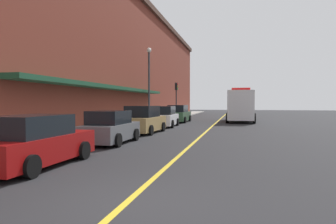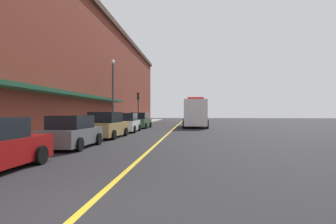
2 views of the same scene
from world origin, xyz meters
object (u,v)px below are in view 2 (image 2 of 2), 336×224
object	(u,v)px
parked_car_2	(107,126)
parking_meter_0	(90,122)
box_truck	(195,113)
parked_car_4	(140,121)
parked_car_3	(127,123)
traffic_light_near	(138,102)
street_lamp_left	(113,86)
parked_car_1	(72,133)
parking_meter_1	(81,123)

from	to	relation	value
parked_car_2	parking_meter_0	xyz separation A→B (m)	(-1.40, 0.50, 0.22)
box_truck	parked_car_4	bearing A→B (deg)	-66.42
parked_car_3	box_truck	size ratio (longest dim) A/B	0.48
parked_car_4	traffic_light_near	bearing A→B (deg)	14.05
parked_car_4	parking_meter_0	distance (m)	11.37
box_truck	traffic_light_near	world-z (taller)	traffic_light_near
parked_car_3	parking_meter_0	bearing A→B (deg)	162.19
parked_car_3	street_lamp_left	size ratio (longest dim) A/B	0.62
street_lamp_left	traffic_light_near	xyz separation A→B (m)	(0.66, 9.63, -1.24)
parked_car_2	parked_car_3	distance (m)	5.57
parked_car_1	parked_car_3	bearing A→B (deg)	-0.80
box_truck	traffic_light_near	distance (m)	8.50
parked_car_1	street_lamp_left	distance (m)	14.09
parked_car_2	street_lamp_left	bearing A→B (deg)	15.97
parked_car_1	parking_meter_0	size ratio (longest dim) A/B	3.10
parked_car_3	traffic_light_near	size ratio (longest dim) A/B	0.99
parked_car_4	traffic_light_near	size ratio (longest dim) A/B	1.10
street_lamp_left	parking_meter_1	bearing A→B (deg)	-86.29
parked_car_1	parked_car_4	xyz separation A→B (m)	(0.11, 17.12, 0.06)
parked_car_2	parked_car_3	bearing A→B (deg)	1.79
street_lamp_left	traffic_light_near	distance (m)	9.73
parked_car_1	parked_car_2	xyz separation A→B (m)	(0.04, 5.35, 0.08)
parked_car_1	parking_meter_0	distance (m)	6.01
box_truck	traffic_light_near	xyz separation A→B (m)	(-7.69, 3.28, 1.51)
traffic_light_near	parking_meter_0	bearing A→B (deg)	-90.20
parked_car_2	parked_car_3	xyz separation A→B (m)	(0.03, 5.57, -0.03)
parked_car_3	parking_meter_0	xyz separation A→B (m)	(-1.43, -5.07, 0.26)
box_truck	parking_meter_1	distance (m)	17.43
parked_car_4	street_lamp_left	size ratio (longest dim) A/B	0.68
parked_car_1	traffic_light_near	distance (m)	23.26
parking_meter_0	traffic_light_near	bearing A→B (deg)	89.80
box_truck	street_lamp_left	size ratio (longest dim) A/B	1.29
parked_car_4	street_lamp_left	world-z (taller)	street_lamp_left
box_truck	parking_meter_0	distance (m)	15.99
traffic_light_near	parked_car_3	bearing A→B (deg)	-83.58
parking_meter_1	traffic_light_near	world-z (taller)	traffic_light_near
parked_car_1	street_lamp_left	size ratio (longest dim) A/B	0.59
traffic_light_near	box_truck	bearing A→B (deg)	-23.12
parked_car_4	street_lamp_left	bearing A→B (deg)	151.23
parking_meter_1	parked_car_2	bearing A→B (deg)	39.09
street_lamp_left	parked_car_4	bearing A→B (deg)	60.43
parking_meter_0	parked_car_1	bearing A→B (deg)	-76.90
parked_car_3	traffic_light_near	xyz separation A→B (m)	(-1.37, 12.18, 2.35)
parked_car_1	parked_car_4	bearing A→B (deg)	-0.80
parked_car_2	parking_meter_1	size ratio (longest dim) A/B	3.40
parked_car_1	parking_meter_1	world-z (taller)	parked_car_1
parked_car_2	box_truck	size ratio (longest dim) A/B	0.51
parked_car_4	parking_meter_1	distance (m)	12.99
parked_car_4	parked_car_3	bearing A→B (deg)	-179.56
parked_car_2	traffic_light_near	xyz separation A→B (m)	(-1.34, 17.75, 2.32)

